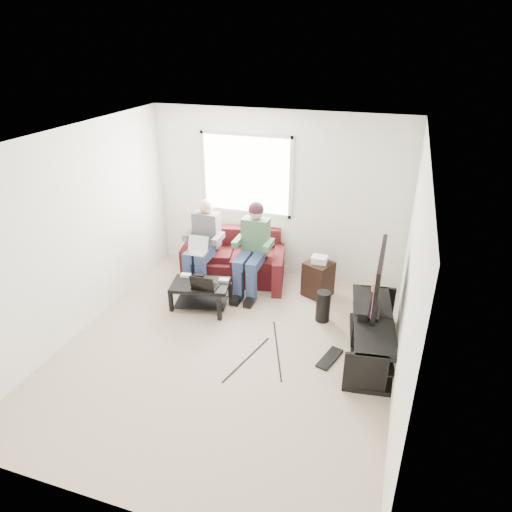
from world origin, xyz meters
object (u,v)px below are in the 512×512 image
object	(u,v)px
subwoofer	(323,306)
end_table	(318,278)
sofa	(234,261)
tv_stand	(371,337)
coffee_table	(201,290)
tv	(379,279)

from	to	relation	value
subwoofer	end_table	bearing A→B (deg)	106.90
sofa	tv_stand	world-z (taller)	sofa
coffee_table	subwoofer	bearing A→B (deg)	7.35
coffee_table	end_table	xyz separation A→B (m)	(1.52, 0.88, -0.00)
subwoofer	end_table	xyz separation A→B (m)	(-0.20, 0.65, 0.07)
subwoofer	coffee_table	bearing A→B (deg)	-172.65
tv_stand	sofa	bearing A→B (deg)	150.01
coffee_table	tv	bearing A→B (deg)	-4.75
subwoofer	end_table	distance (m)	0.69
tv	coffee_table	bearing A→B (deg)	175.25
sofa	coffee_table	bearing A→B (deg)	-97.34
tv	tv_stand	bearing A→B (deg)	-88.53
sofa	end_table	size ratio (longest dim) A/B	2.81
tv	subwoofer	xyz separation A→B (m)	(-0.68, 0.42, -0.75)
sofa	tv	world-z (taller)	tv
sofa	subwoofer	bearing A→B (deg)	-26.51
coffee_table	subwoofer	size ratio (longest dim) A/B	2.00
tv_stand	tv	xyz separation A→B (m)	(-0.00, 0.10, 0.74)
tv	sofa	bearing A→B (deg)	151.91
tv_stand	subwoofer	size ratio (longest dim) A/B	3.66
sofa	subwoofer	world-z (taller)	sofa
sofa	coffee_table	world-z (taller)	sofa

